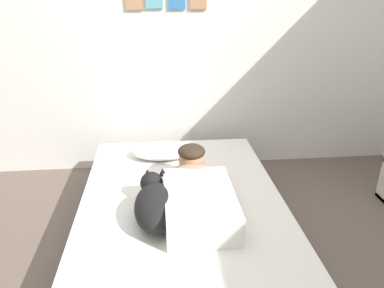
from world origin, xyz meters
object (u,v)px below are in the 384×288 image
(bed, at_px, (182,216))
(cell_phone, at_px, (205,188))
(person_lying, at_px, (197,191))
(coffee_cup, at_px, (186,167))
(pillow, at_px, (163,151))
(dog, at_px, (155,203))

(bed, height_order, cell_phone, cell_phone)
(person_lying, bearing_deg, coffee_cup, 93.38)
(pillow, height_order, coffee_cup, pillow)
(person_lying, height_order, cell_phone, person_lying)
(cell_phone, bearing_deg, person_lying, -111.20)
(pillow, relative_size, dog, 0.90)
(dog, distance_m, coffee_cup, 0.65)
(dog, relative_size, cell_phone, 4.11)
(person_lying, bearing_deg, dog, -155.76)
(bed, distance_m, coffee_cup, 0.41)
(dog, height_order, cell_phone, dog)
(dog, bearing_deg, bed, 54.92)
(pillow, distance_m, coffee_cup, 0.33)
(pillow, bearing_deg, person_lying, -75.38)
(person_lying, height_order, coffee_cup, person_lying)
(dog, bearing_deg, person_lying, 24.24)
(coffee_cup, bearing_deg, cell_phone, -69.22)
(cell_phone, bearing_deg, bed, -158.03)
(bed, height_order, dog, dog)
(pillow, distance_m, dog, 0.89)
(bed, xyz_separation_m, pillow, (-0.11, 0.63, 0.23))
(coffee_cup, xyz_separation_m, cell_phone, (0.11, -0.28, -0.03))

